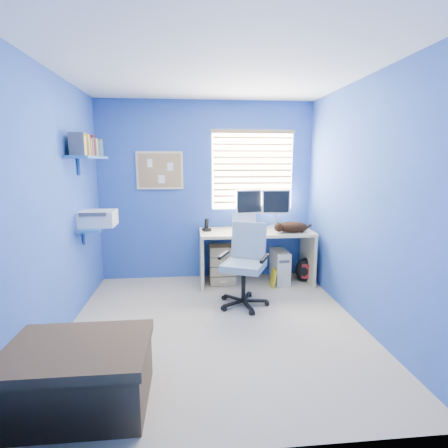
{
  "coord_description": "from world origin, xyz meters",
  "views": [
    {
      "loc": [
        -0.25,
        -3.36,
        1.68
      ],
      "look_at": [
        0.15,
        0.65,
        0.95
      ],
      "focal_mm": 28.0,
      "sensor_mm": 36.0,
      "label": 1
    }
  ],
  "objects": [
    {
      "name": "floor",
      "position": [
        0.0,
        0.0,
        0.0
      ],
      "size": [
        3.0,
        3.2,
        0.0
      ],
      "primitive_type": "cube",
      "color": "tan",
      "rests_on": "ground"
    },
    {
      "name": "ceiling",
      "position": [
        0.0,
        0.0,
        2.5
      ],
      "size": [
        3.0,
        3.2,
        0.0
      ],
      "primitive_type": "cube",
      "color": "white",
      "rests_on": "wall_back"
    },
    {
      "name": "wall_back",
      "position": [
        0.0,
        1.6,
        1.25
      ],
      "size": [
        3.0,
        0.01,
        2.5
      ],
      "primitive_type": "cube",
      "color": "#2958A5",
      "rests_on": "ground"
    },
    {
      "name": "wall_front",
      "position": [
        0.0,
        -1.6,
        1.25
      ],
      "size": [
        3.0,
        0.01,
        2.5
      ],
      "primitive_type": "cube",
      "color": "#2958A5",
      "rests_on": "ground"
    },
    {
      "name": "wall_left",
      "position": [
        -1.5,
        0.0,
        1.25
      ],
      "size": [
        0.01,
        3.2,
        2.5
      ],
      "primitive_type": "cube",
      "color": "#2958A5",
      "rests_on": "ground"
    },
    {
      "name": "wall_right",
      "position": [
        1.5,
        0.0,
        1.25
      ],
      "size": [
        0.01,
        3.2,
        2.5
      ],
      "primitive_type": "cube",
      "color": "#2958A5",
      "rests_on": "ground"
    },
    {
      "name": "desk",
      "position": [
        0.65,
        1.26,
        0.37
      ],
      "size": [
        1.53,
        0.65,
        0.74
      ],
      "primitive_type": "cube",
      "color": "beige",
      "rests_on": "floor"
    },
    {
      "name": "laptop",
      "position": [
        0.5,
        1.23,
        0.85
      ],
      "size": [
        0.34,
        0.27,
        0.22
      ],
      "primitive_type": "cube",
      "rotation": [
        0.0,
        0.0,
        -0.03
      ],
      "color": "silver",
      "rests_on": "desk"
    },
    {
      "name": "monitor_left",
      "position": [
        0.6,
        1.51,
        1.01
      ],
      "size": [
        0.42,
        0.2,
        0.54
      ],
      "primitive_type": "cube",
      "rotation": [
        0.0,
        0.0,
        0.2
      ],
      "color": "silver",
      "rests_on": "desk"
    },
    {
      "name": "monitor_right",
      "position": [
        0.97,
        1.48,
        1.01
      ],
      "size": [
        0.41,
        0.14,
        0.54
      ],
      "primitive_type": "cube",
      "rotation": [
        0.0,
        0.0,
        -0.05
      ],
      "color": "silver",
      "rests_on": "desk"
    },
    {
      "name": "phone",
      "position": [
        -0.02,
        1.29,
        0.82
      ],
      "size": [
        0.12,
        0.13,
        0.17
      ],
      "primitive_type": "cube",
      "rotation": [
        0.0,
        0.0,
        0.36
      ],
      "color": "black",
      "rests_on": "desk"
    },
    {
      "name": "mug",
      "position": [
        1.03,
        1.32,
        0.79
      ],
      "size": [
        0.1,
        0.09,
        0.1
      ],
      "primitive_type": "imported",
      "color": "teal",
      "rests_on": "desk"
    },
    {
      "name": "cd_spindle",
      "position": [
        1.22,
        1.39,
        0.78
      ],
      "size": [
        0.13,
        0.13,
        0.07
      ],
      "primitive_type": "cylinder",
      "color": "silver",
      "rests_on": "desk"
    },
    {
      "name": "cat",
      "position": [
        1.11,
        1.09,
        0.81
      ],
      "size": [
        0.45,
        0.33,
        0.15
      ],
      "primitive_type": "ellipsoid",
      "rotation": [
        0.0,
        0.0,
        0.32
      ],
      "color": "black",
      "rests_on": "desk"
    },
    {
      "name": "tower_pc",
      "position": [
        1.0,
        1.25,
        0.23
      ],
      "size": [
        0.2,
        0.44,
        0.45
      ],
      "primitive_type": "cube",
      "rotation": [
        0.0,
        0.0,
        0.02
      ],
      "color": "beige",
      "rests_on": "floor"
    },
    {
      "name": "drawer_boxes",
      "position": [
        0.19,
        1.27,
        0.27
      ],
      "size": [
        0.35,
        0.28,
        0.54
      ],
      "primitive_type": "cube",
      "color": "tan",
      "rests_on": "floor"
    },
    {
      "name": "yellow_book",
      "position": [
        0.86,
        1.05,
        0.12
      ],
      "size": [
        0.03,
        0.17,
        0.24
      ],
      "primitive_type": "cube",
      "color": "yellow",
      "rests_on": "floor"
    },
    {
      "name": "backpack",
      "position": [
        1.37,
        1.23,
        0.17
      ],
      "size": [
        0.34,
        0.3,
        0.34
      ],
      "primitive_type": "ellipsoid",
      "rotation": [
        0.0,
        0.0,
        -0.32
      ],
      "color": "black",
      "rests_on": "floor"
    },
    {
      "name": "bed_corner",
      "position": [
        -1.04,
        -1.1,
        0.23
      ],
      "size": [
        0.94,
        0.67,
        0.45
      ],
      "primitive_type": "cube",
      "color": "brown",
      "rests_on": "floor"
    },
    {
      "name": "office_chair",
      "position": [
        0.38,
        0.53,
        0.36
      ],
      "size": [
        0.74,
        0.74,
        0.96
      ],
      "color": "black",
      "rests_on": "floor"
    },
    {
      "name": "window_blinds",
      "position": [
        0.65,
        1.57,
        1.55
      ],
      "size": [
        1.15,
        0.05,
        1.1
      ],
      "color": "white",
      "rests_on": "ground"
    },
    {
      "name": "corkboard",
      "position": [
        -0.65,
        1.58,
        1.55
      ],
      "size": [
        0.64,
        0.02,
        0.52
      ],
      "color": "beige",
      "rests_on": "ground"
    },
    {
      "name": "wall_shelves",
      "position": [
        -1.35,
        0.75,
        1.43
      ],
      "size": [
        0.42,
        0.9,
        1.05
      ],
      "color": "#3165AD",
      "rests_on": "ground"
    }
  ]
}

